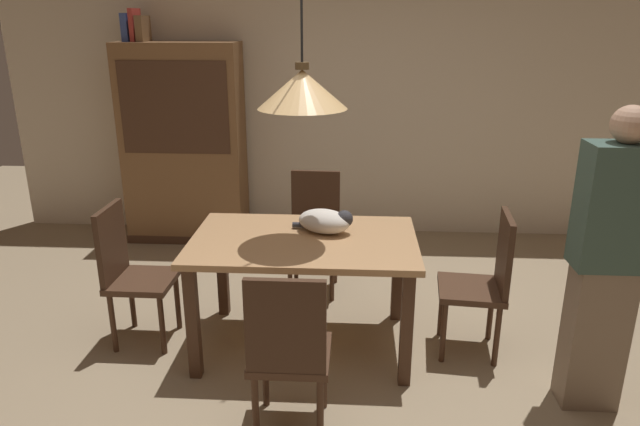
{
  "coord_description": "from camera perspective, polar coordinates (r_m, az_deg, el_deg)",
  "views": [
    {
      "loc": [
        0.15,
        -2.9,
        2.04
      ],
      "look_at": [
        -0.06,
        0.6,
        0.85
      ],
      "focal_mm": 32.23,
      "sensor_mm": 36.0,
      "label": 1
    }
  ],
  "objects": [
    {
      "name": "chair_left_side",
      "position": [
        3.91,
        -18.36,
        -5.29
      ],
      "size": [
        0.4,
        0.4,
        0.93
      ],
      "color": "#472D1E",
      "rests_on": "ground"
    },
    {
      "name": "chair_near_front",
      "position": [
        2.88,
        -3.14,
        -13.3
      ],
      "size": [
        0.4,
        0.4,
        0.93
      ],
      "color": "#472D1E",
      "rests_on": "ground"
    },
    {
      "name": "dining_table",
      "position": [
        3.6,
        -1.61,
        -4.03
      ],
      "size": [
        1.4,
        0.9,
        0.75
      ],
      "color": "tan",
      "rests_on": "ground"
    },
    {
      "name": "book_brown_thick",
      "position": [
        5.55,
        -17.17,
        17.09
      ],
      "size": [
        0.06,
        0.24,
        0.22
      ],
      "primitive_type": "cube",
      "color": "brown",
      "rests_on": "hutch_bookcase"
    },
    {
      "name": "pendant_lamp",
      "position": [
        3.34,
        -1.77,
        12.23
      ],
      "size": [
        0.52,
        0.52,
        1.3
      ],
      "color": "#E5B775"
    },
    {
      "name": "person_standing",
      "position": [
        3.33,
        26.57,
        -4.58
      ],
      "size": [
        0.36,
        0.22,
        1.66
      ],
      "color": "#84705B",
      "rests_on": "ground"
    },
    {
      "name": "cat_sleeping",
      "position": [
        3.63,
        0.59,
        -0.81
      ],
      "size": [
        0.41,
        0.33,
        0.16
      ],
      "color": "silver",
      "rests_on": "dining_table"
    },
    {
      "name": "chair_far_back",
      "position": [
        4.46,
        -0.57,
        -1.31
      ],
      "size": [
        0.42,
        0.42,
        0.93
      ],
      "color": "#472D1E",
      "rests_on": "ground"
    },
    {
      "name": "hutch_bookcase",
      "position": [
        5.58,
        -13.3,
        6.3
      ],
      "size": [
        1.12,
        0.45,
        1.85
      ],
      "color": "brown",
      "rests_on": "ground"
    },
    {
      "name": "back_wall",
      "position": [
        5.59,
        1.92,
        12.63
      ],
      "size": [
        6.4,
        0.1,
        2.9
      ],
      "primitive_type": "cube",
      "color": "beige",
      "rests_on": "ground"
    },
    {
      "name": "book_red_tall",
      "position": [
        5.57,
        -17.87,
        17.34
      ],
      "size": [
        0.04,
        0.22,
        0.28
      ],
      "primitive_type": "cube",
      "color": "#B73833",
      "rests_on": "hutch_bookcase"
    },
    {
      "name": "ground",
      "position": [
        3.55,
        0.38,
        -16.36
      ],
      "size": [
        10.0,
        10.0,
        0.0
      ],
      "primitive_type": "plane",
      "color": "#998466"
    },
    {
      "name": "book_blue_wide",
      "position": [
        5.6,
        -18.48,
        17.08
      ],
      "size": [
        0.06,
        0.24,
        0.24
      ],
      "primitive_type": "cube",
      "color": "#384C93",
      "rests_on": "hutch_bookcase"
    },
    {
      "name": "chair_right_side",
      "position": [
        3.73,
        16.05,
        -6.27
      ],
      "size": [
        0.44,
        0.44,
        0.93
      ],
      "color": "#472D1E",
      "rests_on": "ground"
    }
  ]
}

